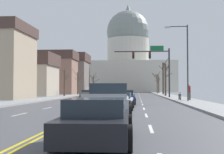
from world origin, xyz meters
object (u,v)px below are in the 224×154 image
Objects in this scene: sedan_near_02 at (125,97)px; sedan_oncoming_03 at (108,91)px; street_lamp_right at (184,56)px; sedan_near_05 at (97,122)px; pedestrian_00 at (189,91)px; pickup_truck_near_04 at (108,103)px; sedan_oncoming_01 at (96,92)px; bicycle_parked at (180,97)px; sedan_near_00 at (127,95)px; sedan_near_03 at (119,101)px; sedan_oncoming_00 at (87,93)px; signal_gantry at (154,61)px; sedan_near_01 at (124,96)px; sedan_oncoming_02 at (102,91)px.

sedan_near_02 is 0.99× the size of sedan_oncoming_03.
street_lamp_right is 1.84× the size of sedan_near_05.
pedestrian_00 is at bearing 42.35° from sedan_near_02.
pedestrian_00 reaches higher than sedan_near_02.
pickup_truck_near_04 is 46.19m from sedan_oncoming_01.
bicycle_parked is (5.87, 6.47, -0.11)m from sedan_near_02.
sedan_near_05 reaches higher than bicycle_parked.
pickup_truck_near_04 is 3.25× the size of bicycle_parked.
sedan_near_00 is 0.95× the size of sedan_near_03.
street_lamp_right is 1.78× the size of sedan_near_00.
sedan_oncoming_00 is at bearing 108.36° from sedan_near_02.
bicycle_parked is (-0.12, 2.75, -4.29)m from street_lamp_right.
signal_gantry is 10.51m from bicycle_parked.
sedan_oncoming_00 is 37.15m from sedan_oncoming_03.
pickup_truck_near_04 reaches higher than sedan_near_03.
sedan_near_02 is 59.04m from sedan_oncoming_03.
sedan_near_01 is at bearing 89.97° from pickup_truck_near_04.
pedestrian_00 is at bearing 61.48° from sedan_near_03.
sedan_near_03 is 2.60× the size of bicycle_parked.
sedan_near_02 is 9.28m from pedestrian_00.
pedestrian_00 reaches higher than sedan_near_03.
sedan_near_02 is 2.54× the size of pedestrian_00.
sedan_near_05 is 26.24m from bicycle_parked.
sedan_oncoming_02 is at bearing 108.66° from bicycle_parked.
sedan_oncoming_02 reaches higher than sedan_near_05.
sedan_near_05 is 0.95× the size of sedan_oncoming_01.
signal_gantry is 1.78× the size of sedan_oncoming_01.
sedan_oncoming_02 reaches higher than bicycle_parked.
bicycle_parked is at bearing -42.03° from sedan_near_00.
sedan_oncoming_01 reaches higher than sedan_oncoming_03.
sedan_oncoming_02 is at bearing 109.83° from pedestrian_00.
sedan_oncoming_00 is (-6.89, 9.50, -0.02)m from sedan_near_00.
sedan_near_01 is 18.79m from pickup_truck_near_04.
sedan_near_03 is 6.07m from pickup_truck_near_04.
sedan_near_03 is at bearing -99.46° from signal_gantry.
sedan_near_01 is at bearing -65.94° from sedan_oncoming_00.
sedan_near_03 is 0.80× the size of pickup_truck_near_04.
sedan_oncoming_00 is (-7.00, 28.05, -0.01)m from sedan_near_03.
sedan_near_02 is at bearing -102.93° from signal_gantry.
sedan_oncoming_03 is (-7.05, 58.62, -0.07)m from sedan_near_02.
sedan_near_01 is 16.78m from sedan_oncoming_00.
signal_gantry is 21.13m from sedan_oncoming_01.
pedestrian_00 is at bearing -47.47° from sedan_oncoming_00.
sedan_oncoming_01 is 2.57× the size of pedestrian_00.
street_lamp_right is 22.47m from sedan_oncoming_00.
pedestrian_00 is 0.98× the size of bicycle_parked.
sedan_near_03 is at bearing -114.64° from bicycle_parked.
signal_gantry is 1.01× the size of street_lamp_right.
bicycle_parked is (13.10, -26.54, -0.06)m from sedan_oncoming_01.
sedan_oncoming_02 reaches higher than sedan_oncoming_03.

